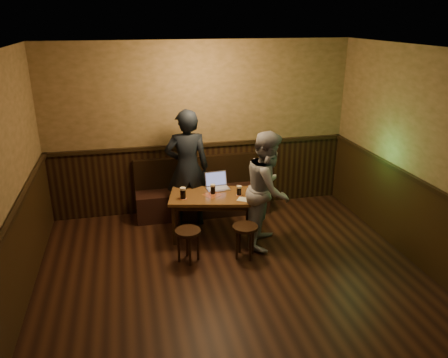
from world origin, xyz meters
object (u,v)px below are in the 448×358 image
Objects in this scene: bench at (203,195)px; stool_left at (188,236)px; pint_mid at (213,189)px; person_grey at (268,189)px; stool_right at (245,232)px; person_suit at (187,168)px; pint_left at (183,193)px; laptop at (217,184)px; pint_right at (239,190)px; pub_table at (212,200)px.

stool_left is (-0.47, -1.49, 0.06)m from bench.
bench is at bearing 91.18° from pint_mid.
person_grey is (0.71, -0.42, 0.10)m from pint_mid.
stool_right is 1.46m from person_suit.
stool_left is 0.78m from stool_right.
pint_left reaches higher than stool_left.
stool_right is 1.31× the size of laptop.
pint_right is at bearing -19.97° from pint_mid.
stool_left is at bearing 85.14° from person_suit.
bench reaches higher than pub_table.
stool_left is 1.31m from person_grey.
pint_mid is 0.42× the size of laptop.
person_grey reaches higher than bench.
person_grey is (0.42, 0.33, 0.46)m from stool_right.
stool_left is 3.16× the size of pint_right.
stool_right is 3.09× the size of pint_mid.
person_suit is (-0.67, 0.60, 0.19)m from pint_right.
stool_right is (0.31, -1.55, 0.06)m from bench.
pint_right reaches higher than stool_left.
laptop is 0.89m from person_grey.
person_suit is at bearing 132.69° from pub_table.
pint_left is at bearing 101.48° from person_grey.
pint_left is (-0.44, -0.04, 0.17)m from pub_table.
person_suit is (-0.31, 0.47, 0.19)m from pint_mid.
laptop is (0.13, 0.25, 0.15)m from pub_table.
stool_left is 1.30m from person_suit.
person_grey reaches higher than pub_table.
person_grey reaches higher than stool_right.
pint_left is 1.22m from person_grey.
pint_left is at bearing -156.66° from laptop.
pint_left reaches higher than pint_mid.
person_suit is at bearing 76.72° from person_grey.
person_grey is (0.73, -0.39, 0.26)m from pub_table.
pint_mid is at bearing 111.30° from stool_right.
person_grey is (0.73, -1.22, 0.53)m from bench.
pub_table is 0.68m from person_suit.
person_grey is at bearing -16.49° from pint_left.
pint_right is 0.43m from laptop.
stool_left is 2.71× the size of pint_left.
stool_right is 0.25× the size of person_suit.
person_grey is at bearing 37.92° from stool_right.
bench reaches higher than laptop.
laptop is at bearing 56.88° from stool_left.
pint_left is at bearing -116.55° from bench.
pint_mid is 0.59m from person_suit.
laptop is (0.59, 0.91, 0.35)m from stool_left.
pint_mid is (0.02, 0.04, 0.16)m from pub_table.
pub_table is at bearing 123.71° from person_suit.
person_suit is (-0.42, 0.25, 0.20)m from laptop.
pub_table is at bearing 54.48° from stool_left.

